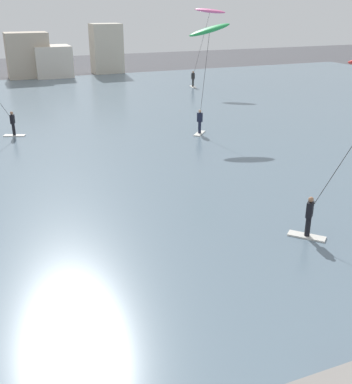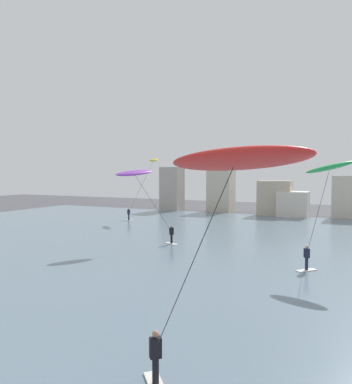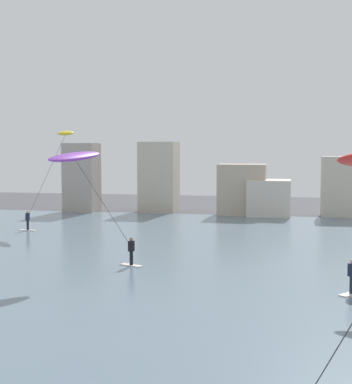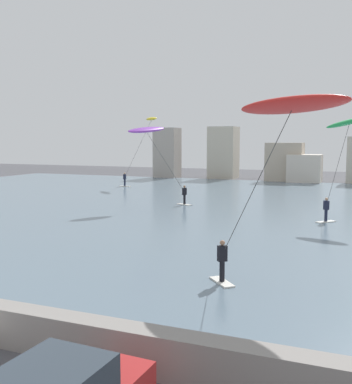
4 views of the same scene
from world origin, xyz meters
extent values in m
cube|color=slate|center=(0.00, 29.92, 0.05)|extent=(84.00, 52.00, 0.10)
cube|color=#A89E93|center=(-18.76, 56.54, 3.67)|extent=(3.35, 3.02, 7.33)
cube|color=beige|center=(-10.79, 58.65, 3.73)|extent=(3.84, 3.72, 7.46)
cube|color=#B7A893|center=(-1.69, 56.66, 2.60)|extent=(4.78, 3.38, 5.20)
cube|color=beige|center=(1.02, 56.15, 1.84)|extent=(4.22, 3.95, 3.67)
cube|color=beige|center=(7.93, 57.24, 2.99)|extent=(3.65, 3.03, 5.99)
cube|color=silver|center=(-17.81, 41.67, 0.13)|extent=(1.41, 0.48, 0.06)
cylinder|color=#191E33|center=(-17.81, 41.67, 0.55)|extent=(0.20, 0.20, 0.78)
cube|color=#191E33|center=(-17.81, 41.67, 1.24)|extent=(0.23, 0.35, 0.60)
sphere|color=tan|center=(-17.81, 41.67, 1.65)|extent=(0.20, 0.20, 0.20)
cylinder|color=#333333|center=(-16.62, 42.88, 4.55)|extent=(2.40, 2.46, 6.73)
ellipsoid|color=yellow|center=(-15.44, 44.10, 8.06)|extent=(2.74, 2.85, 0.58)
cube|color=silver|center=(6.02, 25.55, 0.13)|extent=(1.26, 1.34, 0.06)
cylinder|color=#191E33|center=(6.02, 25.55, 0.55)|extent=(0.20, 0.20, 0.78)
cube|color=#191E33|center=(6.02, 25.55, 1.24)|extent=(0.40, 0.39, 0.60)
sphere|color=tan|center=(6.02, 25.55, 1.65)|extent=(0.20, 0.20, 0.20)
cube|color=silver|center=(-5.66, 29.76, 0.13)|extent=(1.46, 0.96, 0.06)
cylinder|color=black|center=(-5.66, 29.76, 0.55)|extent=(0.20, 0.20, 0.78)
cube|color=black|center=(-5.66, 29.76, 1.24)|extent=(0.34, 0.40, 0.60)
sphere|color=#9E7051|center=(-5.66, 29.76, 1.65)|extent=(0.20, 0.20, 0.20)
cylinder|color=#333333|center=(-6.94, 28.80, 3.69)|extent=(2.60, 1.96, 5.02)
ellipsoid|color=purple|center=(-8.23, 27.84, 6.35)|extent=(2.66, 3.80, 0.92)
camera|label=1|loc=(-7.24, -2.48, 8.39)|focal=43.84mm
camera|label=2|loc=(8.43, 1.17, 6.32)|focal=34.24mm
camera|label=3|loc=(3.29, -1.50, 6.80)|focal=53.89mm
camera|label=4|loc=(8.25, -6.20, 5.49)|focal=43.30mm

